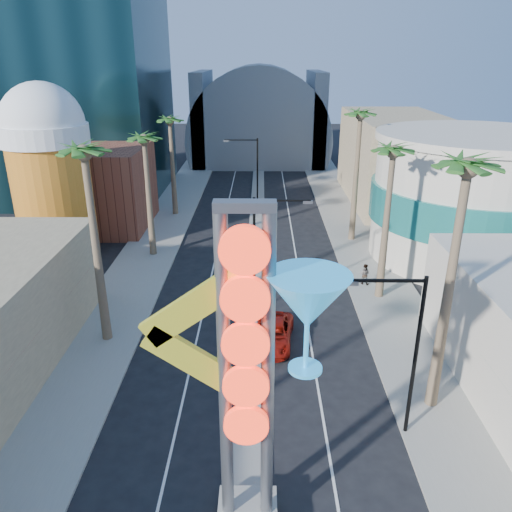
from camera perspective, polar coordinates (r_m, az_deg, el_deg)
The scene contains 20 objects.
sidewalk_west at distance 49.35m, azimuth -11.04°, elevation 2.35°, with size 5.00×100.00×0.15m, color gray.
sidewalk_east at distance 49.17m, azimuth 11.21°, elevation 2.26°, with size 5.00×100.00×0.15m, color gray.
median at distance 51.17m, azimuth 0.10°, elevation 3.48°, with size 1.60×84.00×0.15m, color gray.
brick_filler_west at distance 52.70m, azimuth -17.72°, elevation 7.43°, with size 10.00×10.00×8.00m, color brown.
filler_east at distance 61.59m, azimuth 15.53°, elevation 10.62°, with size 10.00×20.00×10.00m, color #9A8563.
beer_mug at distance 44.93m, azimuth -22.56°, elevation 9.46°, with size 7.00×7.00×14.50m.
turquoise_building at distance 45.51m, azimuth 23.43°, elevation 6.08°, with size 16.60×16.60×10.60m.
canopy at distance 83.39m, azimuth 0.34°, elevation 13.73°, with size 22.00×16.00×22.00m.
neon_sign at distance 16.23m, azimuth 1.79°, elevation -11.85°, with size 6.53×2.60×12.55m.
streetlight_0 at distance 32.60m, azimuth 0.75°, elevation 1.42°, with size 3.79×0.25×8.00m.
streetlight_1 at distance 55.72m, azimuth -0.41°, elevation 10.15°, with size 3.79×0.25×8.00m.
streetlight_2 at distance 22.68m, azimuth 16.80°, elevation -9.55°, with size 3.45×0.25×8.00m.
palm_1 at distance 28.69m, azimuth -18.92°, elevation 9.76°, with size 2.40×2.40×12.70m.
palm_2 at distance 42.17m, azimuth -12.61°, elevation 12.14°, with size 2.40×2.40×11.20m.
palm_3 at distance 53.80m, azimuth -9.79°, elevation 14.39°, with size 2.40×2.40×11.20m.
palm_5 at distance 22.79m, azimuth 22.82°, elevation 7.42°, with size 2.40×2.40×13.20m.
palm_6 at distance 34.22m, azimuth 15.34°, elevation 10.45°, with size 2.40×2.40×11.70m.
palm_7 at distance 45.66m, azimuth 11.81°, elevation 14.63°, with size 2.40×2.40×12.70m.
red_pickup at distance 30.55m, azimuth 1.95°, elevation -8.84°, with size 2.27×4.93×1.37m, color #A1160C.
pedestrian_b at distance 38.57m, azimuth 12.30°, elevation -2.03°, with size 0.79×0.61×1.62m, color gray.
Camera 1 is at (0.48, -10.51, 16.35)m, focal length 35.00 mm.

